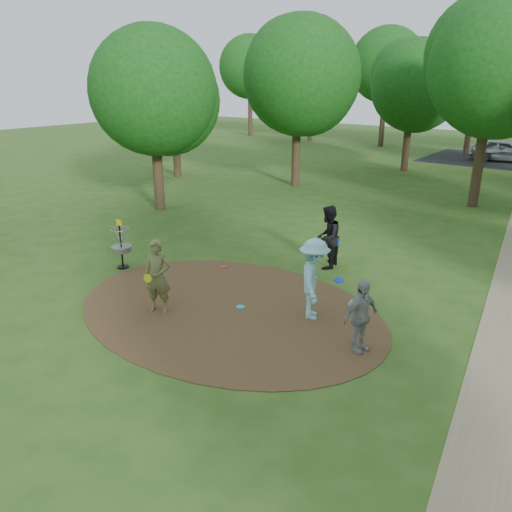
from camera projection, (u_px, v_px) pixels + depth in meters
The scene contains 11 objects.
ground at pixel (228, 309), 12.71m from camera, with size 100.00×100.00×0.00m, color #2D5119.
dirt_clearing at pixel (228, 309), 12.71m from camera, with size 8.40×8.40×0.02m, color #47301C.
player_observer_with_disc at pixel (158, 277), 12.31m from camera, with size 0.81×0.71×1.88m.
player_throwing_with_disc at pixel (314, 279), 11.97m from camera, with size 1.49×1.50×2.02m.
player_walking_with_disc at pixel (328, 237), 15.20m from camera, with size 0.92×1.08×1.96m.
player_waiting_with_disc at pixel (360, 316), 10.53m from camera, with size 0.67×1.03×1.64m.
disc_ground_cyan at pixel (241, 307), 12.78m from camera, with size 0.22×0.22×0.02m, color #19B0C8.
disc_ground_red at pixel (224, 267), 15.48m from camera, with size 0.22×0.22×0.02m, color #D8154A.
car_left at pixel (504, 151), 34.64m from camera, with size 1.78×4.42×1.51m, color #9EA0A5.
disc_golf_basket at pixel (121, 241), 15.20m from camera, with size 0.63×0.63×1.54m.
tree_ring at pixel (472, 89), 14.94m from camera, with size 36.96×45.53×9.09m.
Camera 1 is at (7.51, -8.74, 5.58)m, focal length 35.00 mm.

